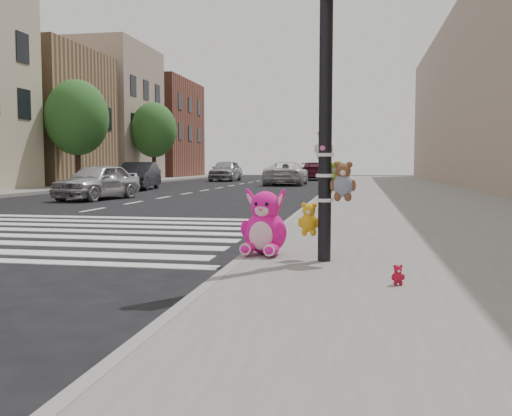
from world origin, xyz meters
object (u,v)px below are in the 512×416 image
(car_dark_far, at_px, (138,176))
(car_white_near, at_px, (286,173))
(signal_pole, at_px, (327,133))
(red_teddy, at_px, (398,275))
(pink_bunny, at_px, (265,227))
(car_silver_far, at_px, (98,181))

(car_dark_far, height_order, car_white_near, car_white_near)
(car_white_near, bearing_deg, car_dark_far, 47.94)
(signal_pole, bearing_deg, car_dark_far, 117.57)
(signal_pole, bearing_deg, red_teddy, -58.98)
(pink_bunny, distance_m, car_white_near, 27.78)
(signal_pole, bearing_deg, car_silver_far, 125.82)
(car_dark_far, bearing_deg, pink_bunny, -72.41)
(pink_bunny, height_order, car_white_near, car_white_near)
(car_white_near, bearing_deg, red_teddy, 98.70)
(pink_bunny, relative_size, car_dark_far, 0.21)
(signal_pole, bearing_deg, car_white_near, 98.24)
(red_teddy, xyz_separation_m, car_white_near, (-4.82, 29.24, 0.47))
(pink_bunny, bearing_deg, red_teddy, -37.85)
(car_silver_far, height_order, car_white_near, car_white_near)
(car_silver_far, height_order, car_dark_far, car_dark_far)
(car_silver_far, distance_m, car_white_near, 16.12)
(pink_bunny, xyz_separation_m, car_silver_far, (-8.30, 12.29, 0.17))
(signal_pole, height_order, car_dark_far, signal_pole)
(car_silver_far, bearing_deg, car_dark_far, 110.26)
(signal_pole, relative_size, pink_bunny, 4.51)
(car_dark_far, bearing_deg, red_teddy, -70.74)
(signal_pole, xyz_separation_m, pink_bunny, (-0.83, 0.36, -1.21))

